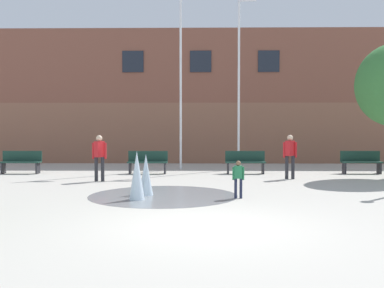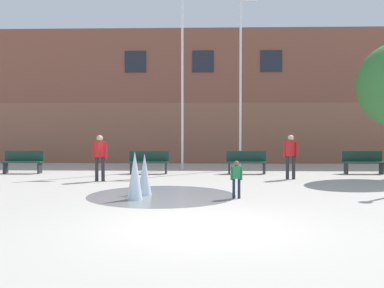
# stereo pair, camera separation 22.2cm
# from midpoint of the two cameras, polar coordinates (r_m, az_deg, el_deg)

# --- Properties ---
(ground_plane) EXTENTS (100.00, 100.00, 0.00)m
(ground_plane) POSITION_cam_midpoint_polar(r_m,az_deg,el_deg) (8.47, 0.66, -10.47)
(ground_plane) COLOR #B2ADA3
(library_building) EXTENTS (36.00, 6.05, 7.01)m
(library_building) POSITION_cam_midpoint_polar(r_m,az_deg,el_deg) (26.32, 0.84, 5.66)
(library_building) COLOR brown
(library_building) RESTS_ON ground
(splash_fountain) EXTENTS (4.04, 4.04, 1.25)m
(splash_fountain) POSITION_cam_midpoint_polar(r_m,az_deg,el_deg) (12.12, -6.25, -4.60)
(splash_fountain) COLOR gray
(splash_fountain) RESTS_ON ground
(park_bench_far_left) EXTENTS (1.60, 0.44, 0.91)m
(park_bench_far_left) POSITION_cam_midpoint_polar(r_m,az_deg,el_deg) (19.42, -21.19, -2.11)
(park_bench_far_left) COLOR #28282D
(park_bench_far_left) RESTS_ON ground
(park_bench_under_left_flagpole) EXTENTS (1.60, 0.44, 0.91)m
(park_bench_under_left_flagpole) POSITION_cam_midpoint_polar(r_m,az_deg,el_deg) (18.15, -6.00, -2.26)
(park_bench_under_left_flagpole) COLOR #28282D
(park_bench_under_left_flagpole) RESTS_ON ground
(park_bench_under_right_flagpole) EXTENTS (1.60, 0.44, 0.91)m
(park_bench_under_right_flagpole) POSITION_cam_midpoint_polar(r_m,az_deg,el_deg) (18.17, 6.43, -2.26)
(park_bench_under_right_flagpole) COLOR #28282D
(park_bench_under_right_flagpole) RESTS_ON ground
(park_bench_near_trashcan) EXTENTS (1.60, 0.44, 0.91)m
(park_bench_near_trashcan) POSITION_cam_midpoint_polar(r_m,az_deg,el_deg) (19.31, 20.38, -2.12)
(park_bench_near_trashcan) COLOR #28282D
(park_bench_near_trashcan) RESTS_ON ground
(adult_near_bench) EXTENTS (0.50, 0.39, 1.59)m
(adult_near_bench) POSITION_cam_midpoint_polar(r_m,az_deg,el_deg) (15.77, -12.08, -1.29)
(adult_near_bench) COLOR #28282D
(adult_near_bench) RESTS_ON ground
(teen_by_trashcan) EXTENTS (0.50, 0.38, 1.59)m
(teen_by_trashcan) POSITION_cam_midpoint_polar(r_m,az_deg,el_deg) (16.46, 11.96, -1.15)
(teen_by_trashcan) COLOR #28282D
(teen_by_trashcan) RESTS_ON ground
(child_with_pink_shirt) EXTENTS (0.31, 0.14, 0.99)m
(child_with_pink_shirt) POSITION_cam_midpoint_polar(r_m,az_deg,el_deg) (11.76, 5.37, -4.10)
(child_with_pink_shirt) COLOR #1E233D
(child_with_pink_shirt) RESTS_ON ground
(flagpole_left) EXTENTS (0.80, 0.10, 8.64)m
(flagpole_left) POSITION_cam_midpoint_polar(r_m,az_deg,el_deg) (20.13, -1.69, 9.85)
(flagpole_left) COLOR silver
(flagpole_left) RESTS_ON ground
(flagpole_right) EXTENTS (0.80, 0.10, 8.24)m
(flagpole_right) POSITION_cam_midpoint_polar(r_m,az_deg,el_deg) (20.15, 5.73, 9.25)
(flagpole_right) COLOR silver
(flagpole_right) RESTS_ON ground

